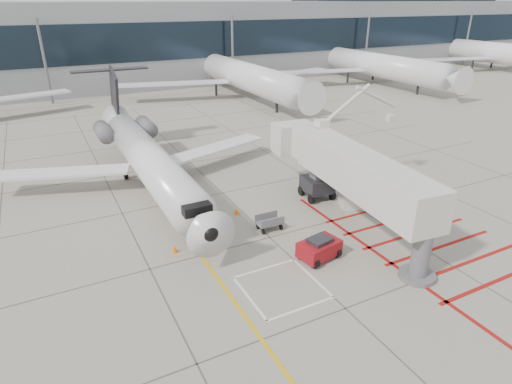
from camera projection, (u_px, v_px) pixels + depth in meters
name	position (u px, v px, depth m)	size (l,w,h in m)	color
ground_plane	(303.00, 268.00, 25.03)	(260.00, 260.00, 0.00)	gray
regional_jet	(155.00, 150.00, 32.07)	(24.73, 31.18, 8.17)	white
jet_bridge	(361.00, 182.00, 27.87)	(8.36, 17.64, 7.06)	silver
pushback_tug	(319.00, 248.00, 25.74)	(2.49, 1.56, 1.45)	maroon
baggage_cart	(269.00, 222.00, 29.07)	(1.73, 1.09, 1.09)	slate
ground_power_unit	(358.00, 194.00, 32.20)	(2.56, 1.49, 2.02)	silver
cone_nose	(174.00, 249.00, 26.52)	(0.37, 0.37, 0.51)	orange
cone_side	(237.00, 211.00, 31.22)	(0.40, 0.40, 0.56)	orange
terminal_building	(152.00, 41.00, 83.07)	(180.00, 28.00, 14.00)	gray
terminal_glass_band	(173.00, 41.00, 71.26)	(180.00, 0.10, 6.00)	black
terminal_dome	(390.00, 1.00, 105.12)	(40.00, 28.00, 28.00)	black
bg_aircraft_c	(238.00, 56.00, 66.99)	(37.29, 41.43, 12.43)	silver
bg_aircraft_d	(371.00, 49.00, 78.13)	(36.92, 41.03, 12.31)	silver
bg_aircraft_e	(497.00, 39.00, 92.54)	(39.16, 43.51, 13.05)	silver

